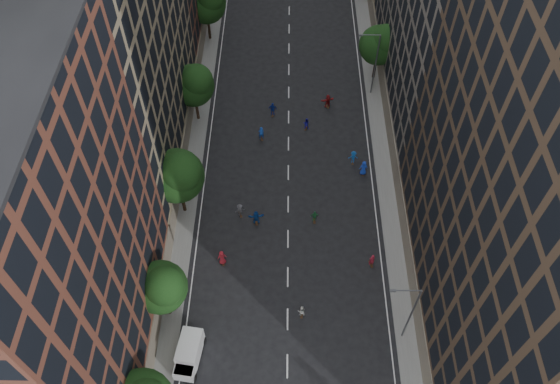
{
  "coord_description": "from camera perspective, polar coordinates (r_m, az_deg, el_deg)",
  "views": [
    {
      "loc": [
        -0.42,
        -8.33,
        48.25
      ],
      "look_at": [
        -0.9,
        27.14,
        2.0
      ],
      "focal_mm": 35.0,
      "sensor_mm": 36.0,
      "label": 1
    }
  ],
  "objects": [
    {
      "name": "tree_left_2",
      "position": [
        55.08,
        -10.58,
        1.8
      ],
      "size": [
        5.6,
        5.6,
        9.45
      ],
      "color": "black",
      "rests_on": "ground"
    },
    {
      "name": "cargo_van",
      "position": [
        51.04,
        -9.5,
        -16.3
      ],
      "size": [
        2.55,
        4.47,
        2.26
      ],
      "rotation": [
        0.0,
        0.0,
        -0.14
      ],
      "color": "silver",
      "rests_on": "ground"
    },
    {
      "name": "skater_12",
      "position": [
        62.42,
        8.72,
        2.47
      ],
      "size": [
        0.99,
        0.68,
        1.95
      ],
      "primitive_type": "imported",
      "rotation": [
        0.0,
        0.0,
        3.21
      ],
      "color": "#1637B7",
      "rests_on": "ground"
    },
    {
      "name": "skater_14",
      "position": [
        66.78,
        2.76,
        7.13
      ],
      "size": [
        0.87,
        0.76,
        1.55
      ],
      "primitive_type": "imported",
      "rotation": [
        0.0,
        0.0,
        2.89
      ],
      "color": "#1614A2",
      "rests_on": "ground"
    },
    {
      "name": "skater_17",
      "position": [
        69.58,
        5.01,
        9.43
      ],
      "size": [
        1.8,
        1.04,
        1.85
      ],
      "primitive_type": "imported",
      "rotation": [
        0.0,
        0.0,
        3.45
      ],
      "color": "#A31B1E",
      "rests_on": "ground"
    },
    {
      "name": "tree_left_4",
      "position": [
        77.5,
        -7.63,
        19.11
      ],
      "size": [
        5.4,
        5.4,
        9.08
      ],
      "color": "black",
      "rests_on": "ground"
    },
    {
      "name": "skater_10",
      "position": [
        58.0,
        3.63,
        -2.57
      ],
      "size": [
        0.93,
        0.42,
        1.56
      ],
      "primitive_type": "imported",
      "rotation": [
        0.0,
        0.0,
        3.18
      ],
      "color": "#216F38",
      "rests_on": "ground"
    },
    {
      "name": "sidewalk_left",
      "position": [
        74.64,
        -8.52,
        11.68
      ],
      "size": [
        4.0,
        105.0,
        0.15
      ],
      "primitive_type": "cube",
      "color": "slate",
      "rests_on": "ground"
    },
    {
      "name": "bldg_left_a",
      "position": [
        42.71,
        -25.56,
        -6.32
      ],
      "size": [
        14.0,
        22.0,
        30.0
      ],
      "primitive_type": "cube",
      "color": "brown",
      "rests_on": "ground"
    },
    {
      "name": "tree_right_a",
      "position": [
        71.5,
        10.48,
        15.01
      ],
      "size": [
        5.0,
        5.0,
        8.39
      ],
      "color": "black",
      "rests_on": "ground"
    },
    {
      "name": "skater_7",
      "position": [
        55.7,
        9.57,
        -7.04
      ],
      "size": [
        0.7,
        0.56,
        1.68
      ],
      "primitive_type": "imported",
      "rotation": [
        0.0,
        0.0,
        3.44
      ],
      "color": "maroon",
      "rests_on": "ground"
    },
    {
      "name": "skater_15",
      "position": [
        63.45,
        7.65,
        3.6
      ],
      "size": [
        1.13,
        0.65,
        1.74
      ],
      "primitive_type": "imported",
      "rotation": [
        0.0,
        0.0,
        3.15
      ],
      "color": "#124796",
      "rests_on": "ground"
    },
    {
      "name": "skater_16",
      "position": [
        68.25,
        -0.76,
        8.63
      ],
      "size": [
        1.16,
        0.61,
        1.88
      ],
      "primitive_type": "imported",
      "rotation": [
        0.0,
        0.0,
        3.0
      ],
      "color": "#132B9B",
      "rests_on": "ground"
    },
    {
      "name": "skater_13",
      "position": [
        65.43,
        -1.98,
        6.16
      ],
      "size": [
        0.79,
        0.65,
        1.87
      ],
      "primitive_type": "imported",
      "rotation": [
        0.0,
        0.0,
        3.48
      ],
      "color": "#1646B6",
      "rests_on": "ground"
    },
    {
      "name": "streetlamp_near",
      "position": [
        48.84,
        13.39,
        -12.06
      ],
      "size": [
        2.64,
        0.22,
        9.06
      ],
      "color": "#595B60",
      "rests_on": "ground"
    },
    {
      "name": "skater_9",
      "position": [
        58.45,
        -4.21,
        -1.91
      ],
      "size": [
        1.22,
        0.96,
        1.66
      ],
      "primitive_type": "imported",
      "rotation": [
        0.0,
        0.0,
        3.51
      ],
      "color": "#45454A",
      "rests_on": "ground"
    },
    {
      "name": "skater_6",
      "position": [
        55.25,
        -6.07,
        -6.84
      ],
      "size": [
        1.07,
        0.84,
        1.92
      ],
      "primitive_type": "imported",
      "rotation": [
        0.0,
        0.0,
        3.42
      ],
      "color": "#AC1C29",
      "rests_on": "ground"
    },
    {
      "name": "ground",
      "position": [
        68.29,
        0.9,
        7.56
      ],
      "size": [
        240.0,
        240.0,
        0.0
      ],
      "primitive_type": "plane",
      "color": "black",
      "rests_on": "ground"
    },
    {
      "name": "skater_8",
      "position": [
        52.5,
        2.26,
        -12.33
      ],
      "size": [
        0.76,
        0.6,
        1.51
      ],
      "primitive_type": "imported",
      "rotation": [
        0.0,
        0.0,
        3.19
      ],
      "color": "white",
      "rests_on": "ground"
    },
    {
      "name": "streetlamp_far",
      "position": [
        69.4,
        9.81,
        13.31
      ],
      "size": [
        2.64,
        0.22,
        9.06
      ],
      "color": "#595B60",
      "rests_on": "ground"
    },
    {
      "name": "tree_left_3",
      "position": [
        65.07,
        -8.96,
        11.09
      ],
      "size": [
        5.0,
        5.0,
        8.58
      ],
      "color": "black",
      "rests_on": "ground"
    },
    {
      "name": "bldg_left_b",
      "position": [
        56.56,
        -19.33,
        15.97
      ],
      "size": [
        14.0,
        26.0,
        34.0
      ],
      "primitive_type": "cube",
      "color": "#847356",
      "rests_on": "ground"
    },
    {
      "name": "skater_11",
      "position": [
        57.7,
        -2.5,
        -2.69
      ],
      "size": [
        1.74,
        0.75,
        1.82
      ],
      "primitive_type": "imported",
      "rotation": [
        0.0,
        0.0,
        3.27
      ],
      "color": "#124198",
      "rests_on": "ground"
    },
    {
      "name": "tree_left_1",
      "position": [
        49.27,
        -12.25,
        -9.66
      ],
      "size": [
        4.8,
        4.8,
        8.21
      ],
      "color": "black",
      "rests_on": "ground"
    },
    {
      "name": "sidewalk_right",
      "position": [
        74.78,
        10.35,
        11.45
      ],
      "size": [
        4.0,
        105.0,
        0.15
      ],
      "primitive_type": "cube",
      "color": "slate",
      "rests_on": "ground"
    }
  ]
}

